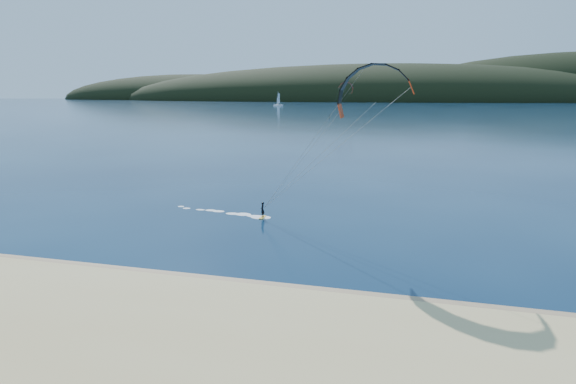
{
  "coord_description": "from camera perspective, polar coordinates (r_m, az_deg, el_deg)",
  "views": [
    {
      "loc": [
        9.06,
        -20.71,
        11.74
      ],
      "look_at": [
        1.11,
        10.0,
        5.0
      ],
      "focal_mm": 29.14,
      "sensor_mm": 36.0,
      "label": 1
    }
  ],
  "objects": [
    {
      "name": "ground",
      "position": [
        25.47,
        -8.39,
        -15.59
      ],
      "size": [
        1800.0,
        1800.0,
        0.0
      ],
      "primitive_type": "plane",
      "color": "#071B35",
      "rests_on": "ground"
    },
    {
      "name": "kitesurfer_far",
      "position": [
        224.34,
        7.03,
        12.28
      ],
      "size": [
        12.06,
        4.63,
        16.38
      ],
      "color": "gold",
      "rests_on": "ground"
    },
    {
      "name": "kitesurfer_near",
      "position": [
        38.45,
        9.43,
        9.88
      ],
      "size": [
        24.58,
        6.18,
        14.86
      ],
      "color": "gold",
      "rests_on": "ground"
    },
    {
      "name": "sailboat",
      "position": [
        438.34,
        -1.2,
        10.59
      ],
      "size": [
        9.49,
        6.08,
        13.23
      ],
      "color": "white",
      "rests_on": "ground"
    },
    {
      "name": "wet_sand",
      "position": [
        29.23,
        -4.92,
        -11.63
      ],
      "size": [
        220.0,
        2.5,
        0.1
      ],
      "color": "#8C7152",
      "rests_on": "ground"
    },
    {
      "name": "headland",
      "position": [
        766.13,
        14.12,
        10.76
      ],
      "size": [
        1200.0,
        310.0,
        140.0
      ],
      "color": "black",
      "rests_on": "ground"
    }
  ]
}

